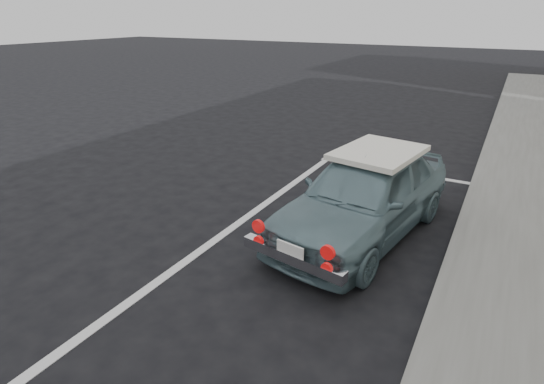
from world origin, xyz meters
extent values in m
cube|color=silver|center=(0.50, 6.50, 0.00)|extent=(3.00, 0.12, 0.01)
cube|color=silver|center=(-0.90, 3.00, 0.00)|extent=(0.12, 7.00, 0.01)
imported|color=slate|center=(0.69, 3.85, 0.56)|extent=(1.82, 3.45, 1.12)
cube|color=white|center=(0.74, 4.18, 1.05)|extent=(1.11, 1.38, 0.07)
cube|color=silver|center=(0.44, 2.28, 0.38)|extent=(1.26, 0.32, 0.12)
cube|color=white|center=(0.43, 2.24, 0.48)|extent=(0.33, 0.07, 0.17)
cylinder|color=red|center=(0.01, 2.32, 0.62)|extent=(0.15, 0.06, 0.15)
cylinder|color=red|center=(0.87, 2.18, 0.62)|extent=(0.15, 0.06, 0.15)
cylinder|color=red|center=(0.01, 2.32, 0.44)|extent=(0.12, 0.06, 0.12)
cylinder|color=red|center=(0.87, 2.18, 0.44)|extent=(0.12, 0.06, 0.12)
ellipsoid|color=#746558|center=(0.61, 2.53, 0.11)|extent=(0.21, 0.33, 0.20)
sphere|color=#746558|center=(0.61, 2.39, 0.17)|extent=(0.13, 0.13, 0.13)
cone|color=#746558|center=(0.58, 2.39, 0.24)|extent=(0.04, 0.04, 0.05)
cone|color=#746558|center=(0.65, 2.39, 0.24)|extent=(0.04, 0.04, 0.05)
cylinder|color=#746558|center=(0.65, 2.70, 0.04)|extent=(0.11, 0.20, 0.03)
camera|label=1|loc=(2.12, -1.14, 2.74)|focal=28.00mm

